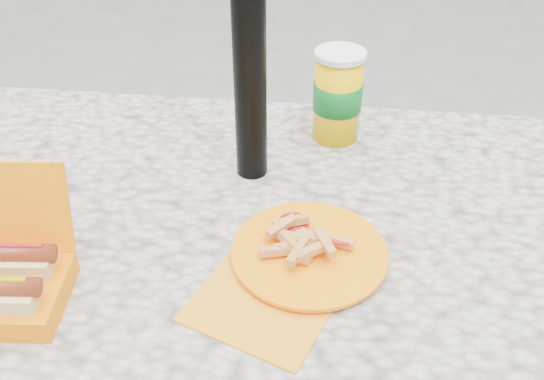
# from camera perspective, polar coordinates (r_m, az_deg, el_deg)

# --- Properties ---
(picnic_table) EXTENTS (1.20, 0.80, 0.75)m
(picnic_table) POSITION_cam_1_polar(r_m,az_deg,el_deg) (0.96, -3.13, -9.05)
(picnic_table) COLOR beige
(picnic_table) RESTS_ON ground
(fries_plate) EXTENTS (0.27, 0.30, 0.04)m
(fries_plate) POSITION_cam_1_polar(r_m,az_deg,el_deg) (0.83, 3.08, -6.09)
(fries_plate) COLOR orange
(fries_plate) RESTS_ON picnic_table
(soda_cup) EXTENTS (0.09, 0.09, 0.16)m
(soda_cup) POSITION_cam_1_polar(r_m,az_deg,el_deg) (1.06, 6.19, 8.84)
(soda_cup) COLOR #FDBD00
(soda_cup) RESTS_ON picnic_table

